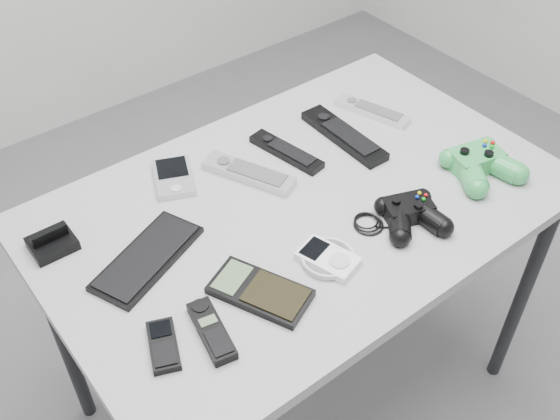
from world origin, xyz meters
TOP-DOWN VIEW (x-y plane):
  - floor at (0.00, 0.00)m, footprint 3.50×3.50m
  - desk at (-0.06, 0.10)m, footprint 1.11×0.71m
  - pda_keyboard at (-0.41, 0.15)m, footprint 0.26×0.19m
  - dock_bracket at (-0.54, 0.29)m, footprint 0.09×0.08m
  - pda at (-0.24, 0.32)m, footprint 0.13×0.15m
  - remote_silver_a at (-0.10, 0.23)m, footprint 0.14×0.22m
  - remote_black_a at (0.01, 0.24)m, footprint 0.08×0.20m
  - remote_black_b at (0.16, 0.21)m, footprint 0.06×0.25m
  - remote_silver_b at (0.28, 0.24)m, footprint 0.10×0.20m
  - mobile_phone at (-0.49, -0.05)m, footprint 0.08×0.12m
  - cordless_handset at (-0.40, -0.08)m, footprint 0.07×0.14m
  - calculator at (-0.28, -0.05)m, footprint 0.16×0.21m
  - mp3_player at (-0.13, -0.07)m, footprint 0.13×0.14m
  - controller_black at (0.08, -0.09)m, footprint 0.27×0.22m
  - controller_green at (0.31, -0.07)m, footprint 0.19×0.20m

SIDE VIEW (x-z plane):
  - floor at x=0.00m, z-range 0.00..0.00m
  - desk at x=-0.06m, z-range 0.31..1.05m
  - pda_keyboard at x=-0.41m, z-range 0.74..0.76m
  - mobile_phone at x=-0.49m, z-range 0.74..0.76m
  - calculator at x=-0.28m, z-range 0.74..0.76m
  - remote_silver_b at x=0.28m, z-range 0.74..0.76m
  - remote_black_a at x=0.01m, z-range 0.74..0.76m
  - mp3_player at x=-0.13m, z-range 0.74..0.77m
  - pda at x=-0.24m, z-range 0.74..0.77m
  - cordless_handset at x=-0.40m, z-range 0.74..0.77m
  - remote_silver_a at x=-0.10m, z-range 0.74..0.77m
  - remote_black_b at x=0.16m, z-range 0.74..0.77m
  - dock_bracket at x=-0.54m, z-range 0.74..0.79m
  - controller_black at x=0.08m, z-range 0.74..0.79m
  - controller_green at x=0.31m, z-range 0.74..0.80m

